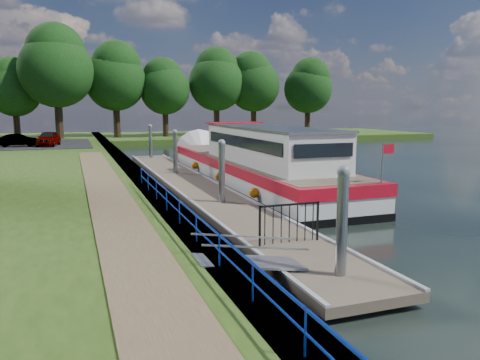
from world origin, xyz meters
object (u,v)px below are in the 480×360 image
object	(u,v)px
pontoon	(195,189)
barge	(247,163)
car_a	(48,138)
car_b	(18,140)

from	to	relation	value
pontoon	barge	size ratio (longest dim) A/B	1.42
pontoon	barge	world-z (taller)	barge
car_a	pontoon	bearing A→B (deg)	-61.09
barge	car_b	distance (m)	24.48
barge	pontoon	bearing A→B (deg)	-149.97
pontoon	barge	bearing A→B (deg)	30.03
car_a	car_b	xyz separation A→B (m)	(-2.43, -0.10, -0.10)
barge	car_a	distance (m)	23.31
barge	car_a	xyz separation A→B (m)	(-11.21, 20.43, 0.40)
car_a	barge	bearing A→B (deg)	-51.03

